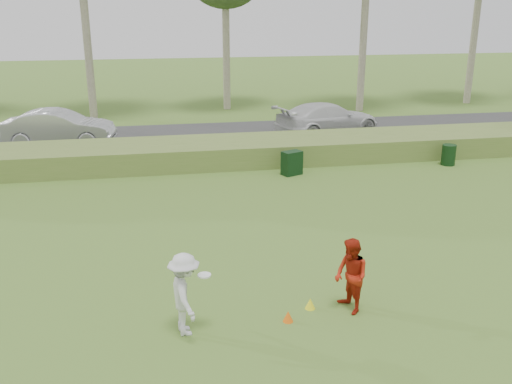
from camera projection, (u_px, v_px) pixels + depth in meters
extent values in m
plane|color=#406822|center=(289.00, 303.00, 12.63)|extent=(120.00, 120.00, 0.00)
cube|color=#54712D|center=(221.00, 152.00, 23.68)|extent=(80.00, 3.00, 0.90)
cube|color=#2D2D2D|center=(208.00, 136.00, 28.48)|extent=(80.00, 6.00, 0.06)
cylinder|color=gray|center=(226.00, 13.00, 34.02)|extent=(0.44, 0.44, 11.50)
imported|color=silver|center=(185.00, 294.00, 11.26)|extent=(0.79, 1.19, 1.72)
cylinder|color=white|center=(204.00, 275.00, 11.21)|extent=(0.27, 0.27, 0.03)
imported|color=#A41F0E|center=(351.00, 276.00, 12.08)|extent=(0.78, 0.92, 1.65)
cone|color=#F5610C|center=(288.00, 316.00, 11.88)|extent=(0.22, 0.22, 0.24)
cone|color=yellow|center=(310.00, 304.00, 12.38)|extent=(0.22, 0.22, 0.24)
cube|color=black|center=(292.00, 163.00, 21.97)|extent=(0.86, 0.72, 0.93)
cylinder|color=black|center=(449.00, 155.00, 23.32)|extent=(0.59, 0.59, 0.84)
imported|color=#B8B9BD|center=(59.00, 128.00, 26.17)|extent=(5.15, 2.36, 1.64)
imported|color=silver|center=(328.00, 119.00, 28.35)|extent=(5.87, 3.76, 1.58)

